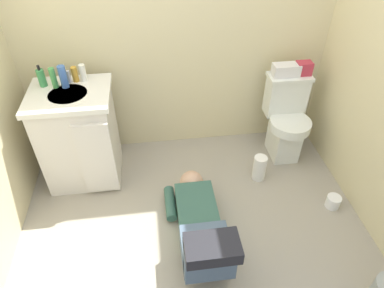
# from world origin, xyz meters

# --- Properties ---
(ground_plane) EXTENTS (3.05, 3.09, 0.04)m
(ground_plane) POSITION_xyz_m (0.00, 0.00, -0.02)
(ground_plane) COLOR gray
(wall_back) EXTENTS (2.71, 0.08, 2.40)m
(wall_back) POSITION_xyz_m (0.00, 1.08, 1.20)
(wall_back) COLOR beige
(wall_back) RESTS_ON ground_plane
(toilet) EXTENTS (0.36, 0.46, 0.75)m
(toilet) POSITION_xyz_m (0.92, 0.75, 0.37)
(toilet) COLOR silver
(toilet) RESTS_ON ground_plane
(vanity_cabinet) EXTENTS (0.60, 0.53, 0.82)m
(vanity_cabinet) POSITION_xyz_m (-0.83, 0.68, 0.42)
(vanity_cabinet) COLOR silver
(vanity_cabinet) RESTS_ON ground_plane
(faucet) EXTENTS (0.02, 0.02, 0.10)m
(faucet) POSITION_xyz_m (-0.83, 0.82, 0.87)
(faucet) COLOR silver
(faucet) RESTS_ON vanity_cabinet
(person_plumber) EXTENTS (0.39, 1.06, 0.52)m
(person_plumber) POSITION_xyz_m (0.03, -0.15, 0.18)
(person_plumber) COLOR #33594C
(person_plumber) RESTS_ON ground_plane
(tissue_box) EXTENTS (0.22, 0.11, 0.10)m
(tissue_box) POSITION_xyz_m (0.88, 0.84, 0.80)
(tissue_box) COLOR silver
(tissue_box) RESTS_ON toilet
(toiletry_bag) EXTENTS (0.12, 0.09, 0.11)m
(toiletry_bag) POSITION_xyz_m (1.03, 0.84, 0.81)
(toiletry_bag) COLOR #B22D3F
(toiletry_bag) RESTS_ON toilet
(soap_dispenser) EXTENTS (0.06, 0.06, 0.17)m
(soap_dispenser) POSITION_xyz_m (-1.02, 0.80, 0.89)
(soap_dispenser) COLOR #3B8D4E
(soap_dispenser) RESTS_ON vanity_cabinet
(bottle_green) EXTENTS (0.04, 0.04, 0.16)m
(bottle_green) POSITION_xyz_m (-0.93, 0.77, 0.90)
(bottle_green) COLOR #469A4D
(bottle_green) RESTS_ON vanity_cabinet
(bottle_blue) EXTENTS (0.06, 0.06, 0.17)m
(bottle_blue) POSITION_xyz_m (-0.86, 0.76, 0.90)
(bottle_blue) COLOR #3C66B3
(bottle_blue) RESTS_ON vanity_cabinet
(bottle_amber) EXTENTS (0.05, 0.05, 0.12)m
(bottle_amber) POSITION_xyz_m (-0.79, 0.84, 0.88)
(bottle_amber) COLOR gold
(bottle_amber) RESTS_ON vanity_cabinet
(bottle_white) EXTENTS (0.05, 0.05, 0.13)m
(bottle_white) POSITION_xyz_m (-0.73, 0.84, 0.89)
(bottle_white) COLOR white
(bottle_white) RESTS_ON vanity_cabinet
(paper_towel_roll) EXTENTS (0.11, 0.11, 0.23)m
(paper_towel_roll) POSITION_xyz_m (0.62, 0.43, 0.12)
(paper_towel_roll) COLOR white
(paper_towel_roll) RESTS_ON ground_plane
(toilet_paper_roll) EXTENTS (0.11, 0.11, 0.10)m
(toilet_paper_roll) POSITION_xyz_m (1.11, 0.05, 0.05)
(toilet_paper_roll) COLOR white
(toilet_paper_roll) RESTS_ON ground_plane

